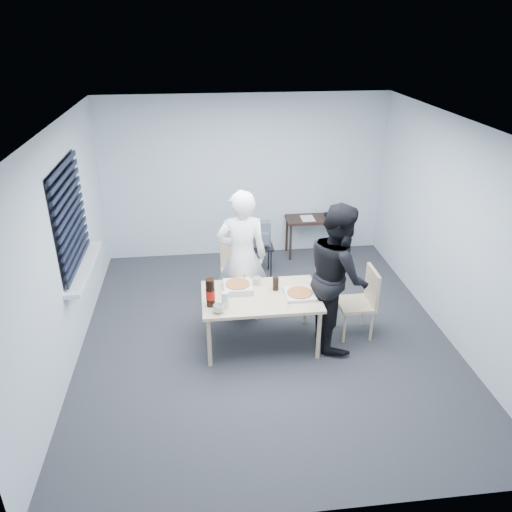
{
  "coord_description": "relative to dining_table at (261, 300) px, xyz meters",
  "views": [
    {
      "loc": [
        -0.73,
        -5.16,
        3.62
      ],
      "look_at": [
        -0.11,
        0.1,
        1.07
      ],
      "focal_mm": 35.0,
      "sensor_mm": 36.0,
      "label": 1
    }
  ],
  "objects": [
    {
      "name": "room",
      "position": [
        -2.12,
        0.54,
        0.83
      ],
      "size": [
        5.0,
        5.0,
        5.0
      ],
      "color": "#2B2B2F",
      "rests_on": "ground"
    },
    {
      "name": "person_white",
      "position": [
        -0.16,
        0.6,
        0.28
      ],
      "size": [
        0.65,
        0.42,
        1.77
      ],
      "primitive_type": "imported",
      "rotation": [
        0.0,
        0.0,
        3.14
      ],
      "color": "white",
      "rests_on": "ground"
    },
    {
      "name": "stool",
      "position": [
        0.24,
        1.8,
        -0.23
      ],
      "size": [
        0.35,
        0.35,
        0.49
      ],
      "color": "black",
      "rests_on": "ground"
    },
    {
      "name": "backpack",
      "position": [
        0.24,
        1.78,
        0.07
      ],
      "size": [
        0.27,
        0.2,
        0.38
      ],
      "rotation": [
        0.0,
        0.0,
        -0.13
      ],
      "color": "slate",
      "rests_on": "stool"
    },
    {
      "name": "pizza_box_a",
      "position": [
        -0.25,
        0.17,
        0.1
      ],
      "size": [
        0.34,
        0.34,
        0.08
      ],
      "rotation": [
        0.0,
        0.0,
        -0.26
      ],
      "color": "silver",
      "rests_on": "dining_table"
    },
    {
      "name": "dining_table",
      "position": [
        0.0,
        0.0,
        0.0
      ],
      "size": [
        1.37,
        0.87,
        0.67
      ],
      "color": "#D3B28B",
      "rests_on": "ground"
    },
    {
      "name": "soda_bottle",
      "position": [
        -0.59,
        -0.16,
        0.22
      ],
      "size": [
        0.1,
        0.1,
        0.33
      ],
      "rotation": [
        0.0,
        0.0,
        -0.1
      ],
      "color": "black",
      "rests_on": "dining_table"
    },
    {
      "name": "side_table",
      "position": [
        1.22,
        2.42,
        -0.03
      ],
      "size": [
        0.98,
        0.43,
        0.65
      ],
      "color": "black",
      "rests_on": "ground"
    },
    {
      "name": "pizza_box_b",
      "position": [
        0.45,
        -0.06,
        0.08
      ],
      "size": [
        0.34,
        0.34,
        0.05
      ],
      "rotation": [
        0.0,
        0.0,
        0.08
      ],
      "color": "silver",
      "rests_on": "dining_table"
    },
    {
      "name": "black_box",
      "position": [
        1.44,
        2.46,
        0.07
      ],
      "size": [
        0.16,
        0.14,
        0.06
      ],
      "primitive_type": "cube",
      "rotation": [
        0.0,
        0.0,
        -0.43
      ],
      "color": "black",
      "rests_on": "side_table"
    },
    {
      "name": "person_black",
      "position": [
        0.91,
        -0.02,
        0.28
      ],
      "size": [
        0.47,
        0.86,
        1.77
      ],
      "primitive_type": "imported",
      "rotation": [
        0.0,
        0.0,
        1.57
      ],
      "color": "black",
      "rests_on": "ground"
    },
    {
      "name": "papers",
      "position": [
        1.07,
        2.4,
        0.05
      ],
      "size": [
        0.29,
        0.34,
        0.0
      ],
      "primitive_type": "cube",
      "rotation": [
        0.0,
        0.0,
        -0.36
      ],
      "color": "white",
      "rests_on": "side_table"
    },
    {
      "name": "chair_right",
      "position": [
        1.27,
        0.06,
        -0.1
      ],
      "size": [
        0.42,
        0.42,
        0.89
      ],
      "color": "#D3B28B",
      "rests_on": "ground"
    },
    {
      "name": "chair_far",
      "position": [
        -0.2,
        1.09,
        -0.1
      ],
      "size": [
        0.42,
        0.42,
        0.89
      ],
      "color": "#D3B28B",
      "rests_on": "ground"
    },
    {
      "name": "cola_glass",
      "position": [
        0.19,
        0.11,
        0.14
      ],
      "size": [
        0.08,
        0.08,
        0.16
      ],
      "primitive_type": "cylinder",
      "rotation": [
        0.0,
        0.0,
        -0.06
      ],
      "color": "black",
      "rests_on": "dining_table"
    },
    {
      "name": "mug_b",
      "position": [
        -0.01,
        0.27,
        0.11
      ],
      "size": [
        0.1,
        0.1,
        0.09
      ],
      "primitive_type": "imported",
      "color": "silver",
      "rests_on": "dining_table"
    },
    {
      "name": "mug_a",
      "position": [
        -0.51,
        -0.32,
        0.11
      ],
      "size": [
        0.17,
        0.17,
        0.1
      ],
      "primitive_type": "imported",
      "rotation": [
        0.0,
        0.0,
        0.52
      ],
      "color": "silver",
      "rests_on": "dining_table"
    },
    {
      "name": "plastic_cups",
      "position": [
        -0.43,
        -0.21,
        0.15
      ],
      "size": [
        0.08,
        0.08,
        0.19
      ],
      "primitive_type": "cylinder",
      "rotation": [
        0.0,
        0.0,
        0.05
      ],
      "color": "silver",
      "rests_on": "dining_table"
    },
    {
      "name": "rubber_band",
      "position": [
        0.28,
        -0.28,
        0.06
      ],
      "size": [
        0.06,
        0.06,
        0.0
      ],
      "primitive_type": "torus",
      "rotation": [
        0.0,
        0.0,
        0.34
      ],
      "color": "red",
      "rests_on": "dining_table"
    }
  ]
}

